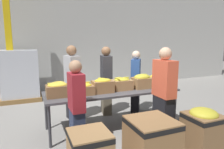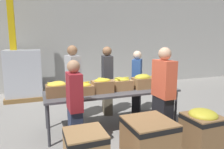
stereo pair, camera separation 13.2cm
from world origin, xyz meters
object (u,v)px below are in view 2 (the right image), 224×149
Objects in this scene: donation_bin_1 at (148,141)px; volunteer_3 at (75,107)px; banana_box_3 at (122,84)px; banana_box_2 at (102,85)px; banana_box_4 at (142,81)px; donation_bin_2 at (202,130)px; banana_box_0 at (57,89)px; pallet_stack_0 at (24,75)px; sorting_table at (113,93)px; volunteer_4 at (107,81)px; support_pillar at (12,34)px; volunteer_0 at (73,83)px; volunteer_2 at (137,82)px; banana_box_5 at (159,80)px; volunteer_1 at (163,95)px; banana_box_1 at (83,89)px.

volunteer_3 is at bearing 141.14° from donation_bin_1.
donation_bin_1 is (-0.20, -1.42, -0.55)m from banana_box_3.
banana_box_4 reaches higher than banana_box_2.
banana_box_2 is 0.55× the size of donation_bin_2.
pallet_stack_0 is (-0.72, 3.05, -0.17)m from banana_box_0.
donation_bin_1 is at bearing -89.54° from sorting_table.
volunteer_3 reaches higher than sorting_table.
banana_box_4 is at bearing 41.46° from volunteer_4.
support_pillar reaches higher than banana_box_3.
volunteer_4 reaches higher than banana_box_2.
volunteer_0 is 1.09× the size of volunteer_2.
donation_bin_1 is (0.92, -0.74, -0.38)m from volunteer_3.
banana_box_3 is at bearing 176.73° from banana_box_4.
banana_box_0 is 1.00× the size of banana_box_5.
support_pillar reaches higher than donation_bin_1.
banana_box_3 is 0.93m from volunteer_1.
volunteer_2 reaches higher than banana_box_2.
volunteer_0 reaches higher than pallet_stack_0.
donation_bin_2 is at bearing -95.96° from banana_box_5.
banana_box_1 is 1.57m from donation_bin_1.
volunteer_2 is 2.10m from donation_bin_2.
banana_box_2 is 0.97m from volunteer_4.
banana_box_5 is 0.55× the size of donation_bin_2.
banana_box_4 is 0.24× the size of volunteer_4.
banana_box_4 reaches higher than banana_box_0.
volunteer_3 is at bearing -142.62° from sorting_table.
banana_box_2 is 0.27× the size of volunteer_3.
volunteer_4 is at bearing 48.10° from banana_box_1.
banana_box_1 reaches higher than sorting_table.
banana_box_5 is (0.48, 0.10, -0.03)m from banana_box_4.
banana_box_0 is 1.00× the size of banana_box_4.
sorting_table is at bearing -58.65° from pallet_stack_0.
banana_box_0 is at bearing -178.42° from banana_box_3.
sorting_table is at bearing 8.77° from banana_box_1.
volunteer_4 is at bearing 83.33° from volunteer_0.
volunteer_2 is at bearing 114.33° from banana_box_5.
banana_box_5 is at bearing 58.86° from volunteer_2.
pallet_stack_0 is at bearing 129.52° from banana_box_4.
banana_box_4 is 0.24× the size of volunteer_1.
volunteer_2 is (0.90, 0.64, 0.03)m from sorting_table.
pallet_stack_0 is (-2.04, 3.02, -0.16)m from banana_box_3.
volunteer_1 reaches higher than volunteer_4.
banana_box_5 is (1.15, 0.07, 0.18)m from sorting_table.
support_pillar is 2.61× the size of pallet_stack_0.
banana_box_0 is 0.55× the size of donation_bin_2.
volunteer_0 is 1.02× the size of volunteer_4.
volunteer_1 is 4.57m from pallet_stack_0.
banana_box_3 reaches higher than sorting_table.
sorting_table is 3.52m from pallet_stack_0.
support_pillar is at bearing 132.75° from banana_box_4.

